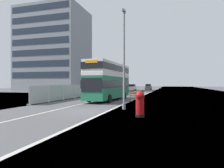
# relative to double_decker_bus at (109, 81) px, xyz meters

# --- Properties ---
(ground) EXTENTS (140.00, 280.00, 0.10)m
(ground) POSITION_rel_double_decker_bus_xyz_m (1.58, -10.43, -2.69)
(ground) COLOR #4C4C4F
(double_decker_bus) EXTENTS (3.24, 11.42, 4.96)m
(double_decker_bus) POSITION_rel_double_decker_bus_xyz_m (0.00, 0.00, 0.00)
(double_decker_bus) COLOR #1E6B47
(double_decker_bus) RESTS_ON ground
(lamppost_foreground) EXTENTS (0.29, 0.70, 8.70)m
(lamppost_foreground) POSITION_rel_double_decker_bus_xyz_m (4.02, -8.53, 1.48)
(lamppost_foreground) COLOR gray
(lamppost_foreground) RESTS_ON ground
(red_pillar_postbox) EXTENTS (0.63, 0.63, 1.74)m
(red_pillar_postbox) POSITION_rel_double_decker_bus_xyz_m (5.93, -12.05, -1.68)
(red_pillar_postbox) COLOR black
(red_pillar_postbox) RESTS_ON ground
(roadworks_barrier) EXTENTS (1.47, 0.50, 1.18)m
(roadworks_barrier) POSITION_rel_double_decker_bus_xyz_m (3.82, -1.53, -1.91)
(roadworks_barrier) COLOR orange
(roadworks_barrier) RESTS_ON ground
(construction_site_fence) EXTENTS (0.44, 27.40, 2.09)m
(construction_site_fence) POSITION_rel_double_decker_bus_xyz_m (-6.13, 5.35, -1.63)
(construction_site_fence) COLOR #A8AAAD
(construction_site_fence) RESTS_ON ground
(car_oncoming_near) EXTENTS (2.06, 4.37, 2.14)m
(car_oncoming_near) POSITION_rel_double_decker_bus_xyz_m (-4.27, 17.74, -1.63)
(car_oncoming_near) COLOR navy
(car_oncoming_near) RESTS_ON ground
(car_receding_mid) EXTENTS (1.96, 4.04, 2.27)m
(car_receding_mid) POSITION_rel_double_decker_bus_xyz_m (-4.25, 26.77, -1.57)
(car_receding_mid) COLOR maroon
(car_receding_mid) RESTS_ON ground
(car_receding_far) EXTENTS (2.08, 3.81, 2.03)m
(car_receding_far) POSITION_rel_double_decker_bus_xyz_m (-3.31, 34.70, -1.68)
(car_receding_far) COLOR silver
(car_receding_far) RESTS_ON ground
(car_far_side) EXTENTS (2.05, 4.32, 2.08)m
(car_far_side) POSITION_rel_double_decker_bus_xyz_m (0.75, 43.21, -1.65)
(car_far_side) COLOR slate
(car_far_side) RESTS_ON ground
(bare_tree_far_verge_near) EXTENTS (2.58, 2.88, 3.92)m
(bare_tree_far_verge_near) POSITION_rel_double_decker_bus_xyz_m (-12.86, 28.37, -0.68)
(bare_tree_far_verge_near) COLOR #4C3D2D
(bare_tree_far_verge_near) RESTS_ON ground
(bare_tree_far_verge_mid) EXTENTS (2.25, 3.21, 5.05)m
(bare_tree_far_verge_mid) POSITION_rel_double_decker_bus_xyz_m (-12.87, 39.35, -0.21)
(bare_tree_far_verge_mid) COLOR #4C3D2D
(bare_tree_far_verge_mid) RESTS_ON ground
(pedestrian_at_kerb) EXTENTS (0.34, 0.34, 1.76)m
(pedestrian_at_kerb) POSITION_rel_double_decker_bus_xyz_m (5.29, -6.36, -1.75)
(pedestrian_at_kerb) COLOR #2D3342
(pedestrian_at_kerb) RESTS_ON ground
(backdrop_office_block) EXTENTS (20.25, 15.29, 25.98)m
(backdrop_office_block) POSITION_rel_double_decker_bus_xyz_m (-28.28, 30.70, 10.36)
(backdrop_office_block) COLOR gray
(backdrop_office_block) RESTS_ON ground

